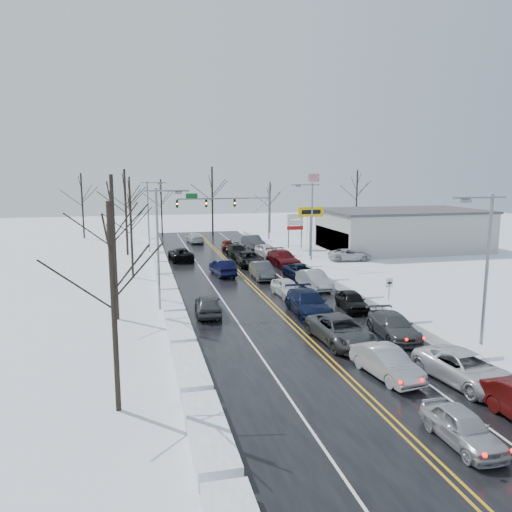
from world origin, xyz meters
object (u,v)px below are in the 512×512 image
object	(u,v)px
flagpole	(309,201)
queued_car_0	(461,443)
tires_plus_sign	(311,215)
dealership_building	(402,230)
traffic_signal_mast	(234,206)
oncoming_car_0	(223,275)

from	to	relation	value
flagpole	queued_car_0	distance (m)	57.70
tires_plus_sign	dealership_building	world-z (taller)	tires_plus_sign
tires_plus_sign	queued_car_0	distance (m)	42.99
tires_plus_sign	flagpole	world-z (taller)	flagpole
traffic_signal_mast	oncoming_car_0	bearing A→B (deg)	-104.17
dealership_building	traffic_signal_mast	bearing A→B (deg)	154.05
tires_plus_sign	queued_car_0	size ratio (longest dim) A/B	1.54
traffic_signal_mast	tires_plus_sign	distance (m)	13.92
traffic_signal_mast	queued_car_0	world-z (taller)	traffic_signal_mast
traffic_signal_mast	tires_plus_sign	size ratio (longest dim) A/B	2.21
traffic_signal_mast	queued_car_0	bearing A→B (deg)	-91.84
tires_plus_sign	oncoming_car_0	distance (m)	16.03
tires_plus_sign	flagpole	bearing A→B (deg)	71.56
traffic_signal_mast	flagpole	size ratio (longest dim) A/B	1.33
flagpole	oncoming_car_0	bearing A→B (deg)	-126.56
tires_plus_sign	oncoming_car_0	bearing A→B (deg)	-144.11
flagpole	queued_car_0	bearing A→B (deg)	-103.56
flagpole	queued_car_0	world-z (taller)	flagpole
dealership_building	tires_plus_sign	bearing A→B (deg)	-171.53
oncoming_car_0	tires_plus_sign	bearing A→B (deg)	-149.99
traffic_signal_mast	dealership_building	bearing A→B (deg)	-25.95
oncoming_car_0	queued_car_0	bearing A→B (deg)	90.29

